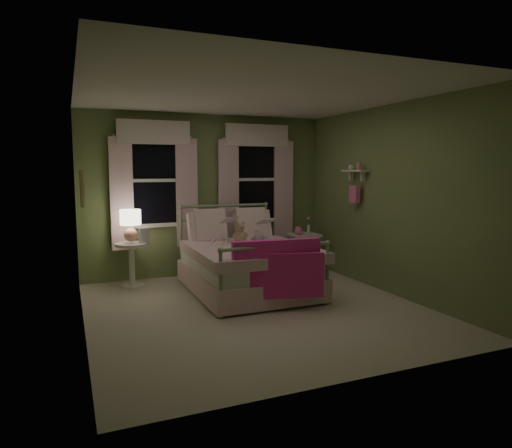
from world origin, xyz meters
name	(u,v)px	position (x,y,z in m)	size (l,w,h in m)	color
room_shell	(256,204)	(0.00, 0.00, 1.30)	(4.20, 4.20, 4.20)	beige
bed	(247,264)	(0.19, 0.82, 0.38)	(1.58, 2.04, 1.18)	white
pink_throw	(278,262)	(0.19, -0.21, 0.61)	(1.10, 0.33, 0.71)	#F42FA3
child_left	(218,223)	(-0.09, 1.24, 0.95)	(0.28, 0.18, 0.75)	#F7D1DD
child_right	(254,221)	(0.47, 1.24, 0.94)	(0.36, 0.28, 0.74)	#F7D1DD
book_left	(224,223)	(-0.09, 0.99, 0.96)	(0.20, 0.27, 0.03)	beige
book_right	(260,225)	(0.47, 0.99, 0.92)	(0.20, 0.27, 0.02)	beige
teddy_bear	(240,234)	(0.19, 1.08, 0.79)	(0.23, 0.19, 0.31)	tan
nightstand_left	(132,259)	(-1.27, 1.69, 0.42)	(0.46, 0.46, 0.65)	white
table_lamp	(131,222)	(-1.27, 1.69, 0.95)	(0.30, 0.30, 0.47)	tan
book_nightstand	(139,243)	(-1.17, 1.61, 0.66)	(0.16, 0.22, 0.02)	beige
nightstand_right	(303,240)	(1.51, 1.57, 0.55)	(0.50, 0.40, 0.64)	white
pink_toy	(298,231)	(1.41, 1.57, 0.71)	(0.14, 0.19, 0.14)	pink
bud_vase	(309,225)	(1.63, 1.62, 0.79)	(0.06, 0.06, 0.28)	white
window_left	(155,176)	(-0.85, 2.03, 1.62)	(1.34, 0.13, 1.96)	black
window_right	(256,175)	(0.85, 2.03, 1.62)	(1.34, 0.13, 1.96)	black
wall_shelf	(355,183)	(1.90, 0.70, 1.52)	(0.15, 0.50, 0.60)	white
framed_picture	(82,188)	(-1.95, 0.60, 1.50)	(0.03, 0.32, 0.42)	beige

